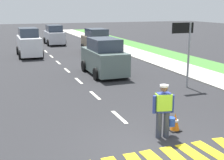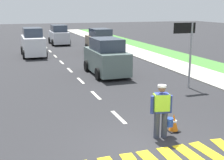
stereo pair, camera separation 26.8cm
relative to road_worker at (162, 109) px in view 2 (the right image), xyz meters
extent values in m
plane|color=#28282B|center=(-0.62, 20.39, -0.93)|extent=(96.00, 96.00, 0.00)
cube|color=#B2ADA3|center=(6.58, 9.39, -0.93)|extent=(2.40, 72.00, 0.14)
cube|color=#478438|center=(8.98, 9.39, -0.93)|extent=(2.40, 72.00, 0.06)
cube|color=yellow|center=(0.24, -1.61, -0.92)|extent=(0.44, 1.91, 0.01)
cube|color=yellow|center=(0.81, -1.61, -0.92)|extent=(0.50, 1.92, 0.01)
cube|color=silver|center=(-0.62, 2.09, -0.93)|extent=(0.14, 1.40, 0.01)
cube|color=silver|center=(-0.62, 5.09, -0.93)|extent=(0.14, 1.40, 0.01)
cube|color=silver|center=(-0.62, 8.09, -0.93)|extent=(0.14, 1.40, 0.01)
cube|color=silver|center=(-0.62, 11.09, -0.93)|extent=(0.14, 1.40, 0.01)
cube|color=silver|center=(-0.62, 14.09, -0.93)|extent=(0.14, 1.40, 0.01)
cube|color=silver|center=(-0.62, 17.09, -0.93)|extent=(0.14, 1.40, 0.01)
cube|color=silver|center=(-0.62, 20.09, -0.93)|extent=(0.14, 1.40, 0.01)
cube|color=silver|center=(-0.62, 23.09, -0.93)|extent=(0.14, 1.40, 0.01)
cube|color=silver|center=(-0.62, 26.09, -0.93)|extent=(0.14, 1.40, 0.01)
cube|color=silver|center=(-0.62, 29.09, -0.93)|extent=(0.14, 1.40, 0.01)
cube|color=silver|center=(-0.62, 32.09, -0.93)|extent=(0.14, 1.40, 0.01)
cube|color=silver|center=(-0.62, 35.09, -0.93)|extent=(0.14, 1.40, 0.01)
cube|color=silver|center=(-0.62, 38.09, -0.93)|extent=(0.14, 1.40, 0.01)
cube|color=silver|center=(-0.62, 41.09, -0.93)|extent=(0.14, 1.40, 0.01)
cube|color=silver|center=(-0.62, 44.09, -0.93)|extent=(0.14, 1.40, 0.01)
cube|color=silver|center=(-0.62, 47.09, -0.93)|extent=(0.14, 1.40, 0.01)
cylinder|color=#383D4C|center=(-0.14, 0.02, -0.52)|extent=(0.18, 0.18, 0.82)
cylinder|color=#383D4C|center=(0.09, -0.03, -0.52)|extent=(0.18, 0.18, 0.82)
cube|color=navy|center=(-0.02, 0.00, 0.19)|extent=(0.44, 0.31, 0.60)
cube|color=#A5EA33|center=(-0.02, 0.00, 0.21)|extent=(0.51, 0.37, 0.51)
cylinder|color=navy|center=(-0.30, 0.05, 0.14)|extent=(0.11, 0.11, 0.55)
cylinder|color=navy|center=(0.25, -0.06, 0.14)|extent=(0.11, 0.11, 0.55)
sphere|color=brown|center=(-0.02, 0.00, 0.63)|extent=(0.22, 0.22, 0.22)
cylinder|color=silver|center=(-0.02, 0.00, 0.71)|extent=(0.26, 0.26, 0.06)
cylinder|color=#2347B7|center=(0.29, 0.04, -0.48)|extent=(0.26, 0.26, 0.26)
cylinder|color=gray|center=(4.13, 4.90, 0.67)|extent=(0.10, 0.10, 3.20)
cube|color=white|center=(3.73, 4.93, 2.02)|extent=(1.10, 0.05, 0.44)
cube|color=black|center=(3.73, 4.91, 2.02)|extent=(1.16, 0.04, 0.50)
cube|color=black|center=(0.62, 0.31, -0.92)|extent=(0.36, 0.36, 0.03)
cone|color=orange|center=(0.62, 0.31, -0.62)|extent=(0.30, 0.30, 0.56)
cylinder|color=white|center=(0.62, 0.31, -0.59)|extent=(0.20, 0.20, 0.06)
cube|color=silver|center=(1.06, 25.16, -0.16)|extent=(1.66, 3.90, 1.17)
cube|color=#2D3847|center=(1.06, 25.06, 0.77)|extent=(1.46, 2.15, 0.70)
cylinder|color=black|center=(0.21, 26.37, -0.59)|extent=(0.22, 0.68, 0.68)
cylinder|color=black|center=(1.91, 26.37, -0.59)|extent=(0.22, 0.68, 0.68)
cylinder|color=black|center=(0.21, 23.95, -0.59)|extent=(0.22, 0.68, 0.68)
cylinder|color=black|center=(1.91, 23.95, -0.59)|extent=(0.22, 0.68, 0.68)
cube|color=slate|center=(1.20, 9.19, -0.11)|extent=(1.71, 4.07, 1.27)
cube|color=#2D3847|center=(1.20, 9.09, 0.87)|extent=(1.50, 2.24, 0.70)
cylinder|color=black|center=(0.33, 10.46, -0.59)|extent=(0.22, 0.68, 0.68)
cylinder|color=black|center=(2.08, 10.46, -0.59)|extent=(0.22, 0.68, 0.68)
cylinder|color=black|center=(0.33, 7.93, -0.59)|extent=(0.22, 0.68, 0.68)
cylinder|color=black|center=(2.08, 7.93, -0.59)|extent=(0.22, 0.68, 0.68)
cube|color=gray|center=(3.49, 17.98, -0.15)|extent=(1.73, 3.98, 1.20)
cube|color=#2D3847|center=(3.49, 17.88, 0.80)|extent=(1.52, 2.19, 0.70)
cylinder|color=black|center=(2.61, 19.21, -0.59)|extent=(0.22, 0.68, 0.68)
cylinder|color=black|center=(4.37, 19.21, -0.59)|extent=(0.22, 0.68, 0.68)
cylinder|color=black|center=(2.61, 16.75, -0.59)|extent=(0.22, 0.68, 0.68)
cylinder|color=black|center=(4.37, 16.75, -0.59)|extent=(0.22, 0.68, 0.68)
cube|color=silver|center=(-2.26, 17.84, -0.05)|extent=(1.61, 4.14, 1.40)
cube|color=#2D3847|center=(-2.26, 17.94, 1.00)|extent=(1.41, 2.27, 0.70)
cylinder|color=black|center=(-1.43, 16.55, -0.59)|extent=(0.22, 0.68, 0.68)
cylinder|color=black|center=(-3.08, 16.55, -0.59)|extent=(0.22, 0.68, 0.68)
cylinder|color=black|center=(-1.43, 19.12, -0.59)|extent=(0.22, 0.68, 0.68)
cylinder|color=black|center=(-3.08, 19.12, -0.59)|extent=(0.22, 0.68, 0.68)
camera|label=1|loc=(-4.54, -7.73, 3.00)|focal=49.16mm
camera|label=2|loc=(-4.28, -7.82, 3.00)|focal=49.16mm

